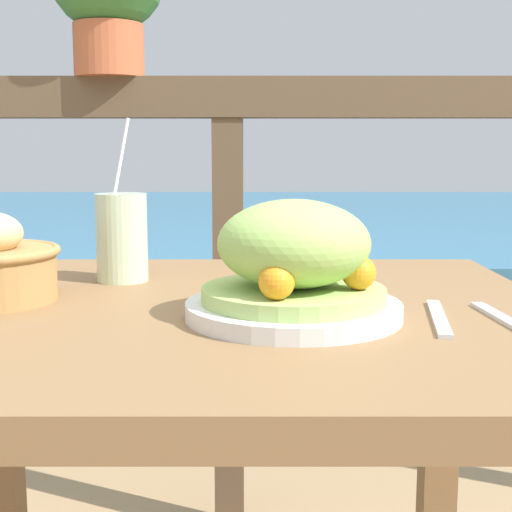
% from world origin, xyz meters
% --- Properties ---
extents(patio_table, '(0.91, 0.77, 0.73)m').
position_xyz_m(patio_table, '(0.00, 0.00, 0.62)').
color(patio_table, olive).
rests_on(patio_table, ground_plane).
extents(railing_fence, '(2.80, 0.08, 1.10)m').
position_xyz_m(railing_fence, '(0.00, 0.75, 0.82)').
color(railing_fence, brown).
rests_on(railing_fence, ground_plane).
extents(sea_backdrop, '(12.00, 4.00, 0.57)m').
position_xyz_m(sea_backdrop, '(0.00, 3.25, 0.29)').
color(sea_backdrop, teal).
rests_on(sea_backdrop, ground_plane).
extents(salad_plate, '(0.26, 0.26, 0.14)m').
position_xyz_m(salad_plate, '(0.11, -0.07, 0.80)').
color(salad_plate, silver).
rests_on(salad_plate, patio_table).
extents(drink_glass, '(0.08, 0.08, 0.25)m').
position_xyz_m(drink_glass, '(-0.14, 0.17, 0.80)').
color(drink_glass, beige).
rests_on(drink_glass, patio_table).
extents(fork, '(0.05, 0.18, 0.00)m').
position_xyz_m(fork, '(0.28, -0.08, 0.74)').
color(fork, silver).
rests_on(fork, patio_table).
extents(knife, '(0.03, 0.18, 0.00)m').
position_xyz_m(knife, '(0.36, -0.09, 0.74)').
color(knife, silver).
rests_on(knife, patio_table).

